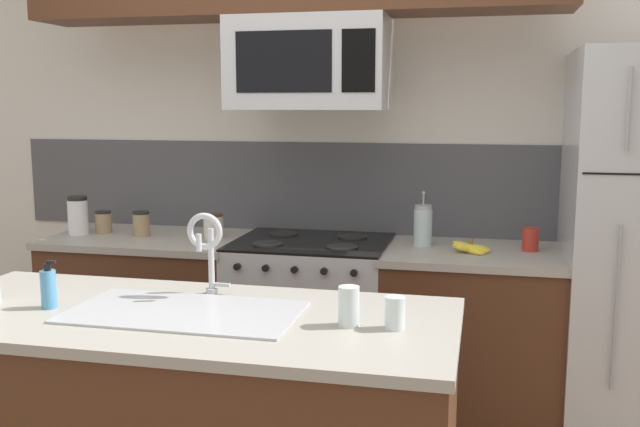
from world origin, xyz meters
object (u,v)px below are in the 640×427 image
Objects in this scene: stove_range at (311,330)px; coffee_tin at (530,239)px; microwave at (310,64)px; storage_jar_medium at (103,222)px; drinking_glass at (349,306)px; french_press at (423,226)px; banana_bunch at (471,248)px; dish_soap_bottle at (49,288)px; storage_jar_squat at (213,226)px; sink_faucet at (207,242)px; storage_jar_short at (141,224)px; storage_jar_tall at (78,215)px; spare_glass at (395,313)px.

stove_range is 1.16m from coffee_tin.
stove_range is 1.25× the size of microwave.
storage_jar_medium is 0.93× the size of drinking_glass.
french_press is (0.54, 0.06, 0.55)m from stove_range.
storage_jar_medium is at bearing -179.50° from coffee_tin.
stove_range is 4.87× the size of banana_bunch.
stove_range is 0.77m from french_press.
banana_bunch is at bearing 42.10° from dish_soap_bottle.
sink_faucet reaches higher than storage_jar_squat.
french_press is (1.45, 0.07, 0.04)m from storage_jar_short.
storage_jar_short is 1.04× the size of storage_jar_squat.
storage_jar_short reaches higher than banana_bunch.
dish_soap_bottle is (-0.07, -1.33, 0.01)m from storage_jar_squat.
microwave is (0.00, -0.02, 1.32)m from stove_range.
drinking_glass is at bearing -71.32° from stove_range.
storage_jar_tall is 2.08m from drinking_glass.
storage_jar_short is 1.94m from spare_glass.
storage_jar_short is 1.33m from dish_soap_bottle.
banana_bunch is 0.29m from coffee_tin.
storage_jar_short is at bearing 178.23° from banana_bunch.
microwave is at bearing 108.97° from drinking_glass.
storage_jar_tall reaches higher than storage_jar_squat.
microwave is at bearing 65.01° from dish_soap_bottle.
storage_jar_short reaches higher than stove_range.
microwave is at bearing 82.88° from sink_faucet.
storage_jar_squat is at bearing 175.94° from banana_bunch.
storage_jar_medium is 1.15× the size of spare_glass.
sink_faucet is at bearing -121.26° from french_press.
microwave reaches higher than storage_jar_medium.
spare_glass is at bearing -109.90° from coffee_tin.
storage_jar_squat reaches higher than spare_glass.
dish_soap_bottle is at bearing -76.29° from storage_jar_short.
dish_soap_bottle reaches higher than storage_jar_medium.
coffee_tin is (2.20, 0.02, -0.00)m from storage_jar_medium.
dish_soap_bottle is at bearing -129.94° from french_press.
french_press is 1.29m from sink_faucet.
coffee_tin reaches higher than spare_glass.
sink_faucet reaches higher than storage_jar_medium.
storage_jar_medium is 1.69m from french_press.
french_press is 1.62× the size of dish_soap_bottle.
storage_jar_squat is at bearing 174.22° from microwave.
storage_jar_squat is (0.62, 0.00, 0.00)m from storage_jar_medium.
sink_faucet is 2.44× the size of drinking_glass.
storage_jar_short is 1.83m from drinking_glass.
banana_bunch is (0.77, -0.06, 0.47)m from stove_range.
stove_range is 1.32m from microwave.
dish_soap_bottle is 1.17m from spare_glass.
storage_jar_tall is 0.75× the size of french_press.
microwave is 4.51× the size of dish_soap_bottle.
coffee_tin is (1.04, 0.07, -0.81)m from microwave.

